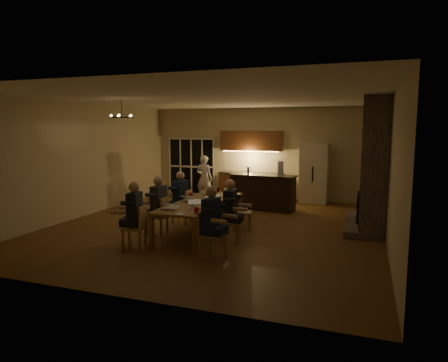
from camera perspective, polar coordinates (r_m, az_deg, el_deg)
floor at (r=10.22m, az=-1.05°, el=-6.50°), size 9.00×9.00×0.00m
back_wall at (r=14.27m, az=5.36°, el=3.95°), size 8.00×0.04×3.20m
left_wall at (r=11.98m, az=-19.40°, el=2.89°), size 0.04×9.00×3.20m
right_wall at (r=9.34m, az=22.70°, el=1.56°), size 0.04×9.00×3.20m
ceiling at (r=9.95m, az=-1.09°, el=11.80°), size 8.00×9.00×0.04m
french_doors at (r=15.15m, az=-4.66°, el=2.07°), size 1.86×0.08×2.10m
fireplace at (r=10.52m, az=20.62°, el=2.26°), size 0.58×2.50×3.20m
kitchenette at (r=14.06m, az=3.83°, el=2.28°), size 2.24×0.68×2.40m
refrigerator at (r=13.61m, az=12.72°, el=1.09°), size 0.90×0.68×2.00m
dining_table at (r=9.59m, az=-3.21°, el=-5.14°), size 1.10×3.16×0.75m
bar_island at (r=12.28m, az=5.54°, el=-1.60°), size 2.10×0.91×1.08m
chair_left_near at (r=8.52m, az=-12.73°, el=-6.44°), size 0.52×0.52×0.89m
chair_left_mid at (r=9.48m, az=-9.55°, el=-4.95°), size 0.47×0.47×0.89m
chair_left_far at (r=10.51m, az=-6.07°, el=-3.67°), size 0.46×0.46×0.89m
chair_right_near at (r=7.76m, az=-1.59°, el=-7.64°), size 0.52×0.52×0.89m
chair_right_mid at (r=8.78m, az=0.74°, el=-5.85°), size 0.51×0.51×0.89m
chair_right_far at (r=9.83m, az=2.63°, el=-4.41°), size 0.50×0.50×0.89m
person_left_near at (r=8.57m, az=-12.63°, el=-4.69°), size 0.71×0.71×1.38m
person_right_near at (r=7.72m, az=-1.81°, el=-5.85°), size 0.66×0.66×1.38m
person_left_mid at (r=9.45m, az=-9.29°, el=-3.47°), size 0.63×0.63×1.38m
person_right_mid at (r=8.76m, az=0.87°, el=-4.24°), size 0.65×0.65×1.38m
person_left_far at (r=10.40m, az=-6.21°, el=-2.42°), size 0.70×0.70×1.38m
standing_person at (r=13.53m, az=-2.83°, el=0.35°), size 0.61×0.43×1.59m
chandelier at (r=10.34m, az=-14.37°, el=8.80°), size 0.55×0.55×0.03m
laptop_a at (r=8.70m, az=-7.72°, el=-3.22°), size 0.35×0.31×0.23m
laptop_b at (r=8.69m, az=-4.05°, el=-3.20°), size 0.41×0.40×0.23m
laptop_c at (r=9.60m, az=-4.98°, el=-2.18°), size 0.34×0.30×0.23m
laptop_d at (r=9.39m, az=-1.91°, el=-2.38°), size 0.33×0.29×0.23m
laptop_e at (r=10.56m, az=-2.31°, el=-1.28°), size 0.40×0.37×0.23m
laptop_f at (r=10.36m, az=0.63°, el=-1.44°), size 0.33×0.29×0.23m
mug_front at (r=9.14m, az=-4.61°, el=-3.07°), size 0.08×0.08×0.10m
mug_mid at (r=9.98m, az=-1.33°, el=-2.15°), size 0.08×0.08×0.10m
mug_back at (r=10.35m, az=-3.07°, el=-1.82°), size 0.08×0.08×0.10m
redcup_near at (r=8.23m, az=-3.94°, el=-4.17°), size 0.10×0.10×0.12m
redcup_mid at (r=10.06m, az=-4.75°, el=-2.05°), size 0.10×0.10×0.12m
can_silver at (r=8.87m, az=-4.50°, el=-3.32°), size 0.07×0.07×0.12m
can_cola at (r=10.89m, az=-0.87°, el=-1.29°), size 0.07×0.07×0.12m
plate_near at (r=8.85m, az=-2.67°, el=-3.68°), size 0.24×0.24×0.02m
plate_left at (r=8.90m, az=-6.96°, el=-3.66°), size 0.23×0.23×0.02m
plate_far at (r=10.14m, az=0.59°, el=-2.23°), size 0.23×0.23×0.02m
notepad at (r=8.15m, az=-6.31°, el=-4.70°), size 0.17×0.22×0.01m
bar_bottle at (r=12.45m, az=3.48°, el=1.61°), size 0.08×0.08×0.24m
bar_blender at (r=12.01m, az=8.09°, el=1.78°), size 0.15×0.15×0.43m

